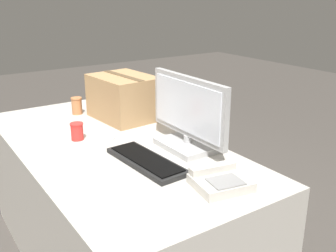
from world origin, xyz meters
TOP-DOWN VIEW (x-y plane):
  - office_desk at (0.00, 0.00)m, footprint 1.80×0.90m
  - monitor at (0.28, 0.30)m, footprint 0.56×0.23m
  - keyboard at (0.32, 0.02)m, footprint 0.46×0.19m
  - desk_phone at (0.69, 0.15)m, footprint 0.23×0.25m
  - paper_cup_left at (-0.59, 0.05)m, footprint 0.07×0.07m
  - paper_cup_right at (-0.15, -0.12)m, footprint 0.07×0.07m
  - spoon at (-0.03, 0.03)m, footprint 0.12×0.13m
  - cardboard_box at (-0.35, 0.27)m, footprint 0.43×0.35m

SIDE VIEW (x-z plane):
  - office_desk at x=0.00m, z-range 0.00..0.73m
  - spoon at x=-0.03m, z-range 0.73..0.74m
  - keyboard at x=0.32m, z-range 0.73..0.76m
  - desk_phone at x=0.69m, z-range 0.72..0.79m
  - paper_cup_right at x=-0.15m, z-range 0.73..0.83m
  - paper_cup_left at x=-0.59m, z-range 0.73..0.84m
  - cardboard_box at x=-0.35m, z-range 0.73..1.00m
  - monitor at x=0.28m, z-range 0.71..1.08m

